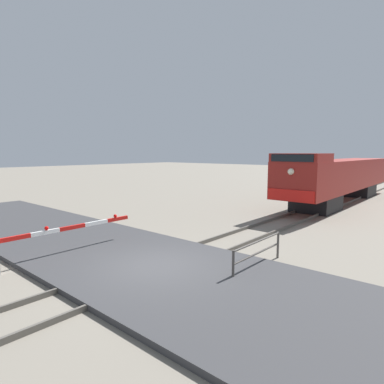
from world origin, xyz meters
TOP-DOWN VIEW (x-y plane):
  - ground_plane at (0.00, 0.00)m, footprint 160.00×160.00m
  - rail_track_left at (-0.72, 0.00)m, footprint 0.08×80.00m
  - rail_track_right at (0.72, 0.00)m, footprint 0.08×80.00m
  - road_surface at (0.00, 0.00)m, footprint 36.00×5.76m
  - locomotive at (0.00, 18.67)m, footprint 2.81×17.90m
  - crossing_gate at (-3.51, -2.82)m, footprint 0.36×5.72m
  - guard_railing at (2.40, 2.28)m, footprint 0.08×2.94m

SIDE VIEW (x-z plane):
  - ground_plane at x=0.00m, z-range 0.00..0.00m
  - rail_track_left at x=-0.72m, z-range 0.00..0.15m
  - rail_track_right at x=0.72m, z-range 0.00..0.15m
  - road_surface at x=0.00m, z-range 0.00..0.17m
  - guard_railing at x=2.40m, z-range 0.15..1.10m
  - crossing_gate at x=-3.51m, z-range 0.15..1.38m
  - locomotive at x=0.00m, z-range 0.11..3.80m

